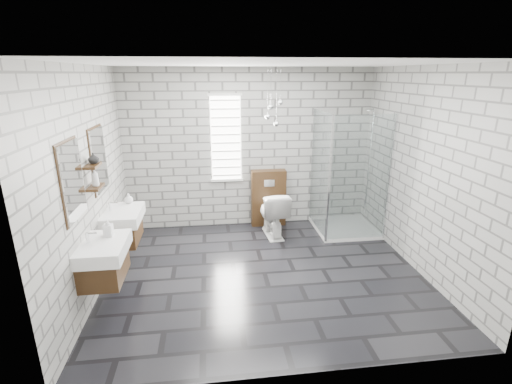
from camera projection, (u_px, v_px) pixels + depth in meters
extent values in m
cube|color=black|center=(265.00, 274.00, 5.05)|extent=(4.20, 3.60, 0.02)
cube|color=white|center=(266.00, 63.00, 4.22)|extent=(4.20, 3.60, 0.02)
cube|color=#A2A29D|center=(249.00, 150.00, 6.34)|extent=(4.20, 0.02, 2.70)
cube|color=#A2A29D|center=(300.00, 239.00, 2.93)|extent=(4.20, 0.02, 2.70)
cube|color=#A2A29D|center=(89.00, 184.00, 4.38)|extent=(0.02, 3.60, 2.70)
cube|color=#A2A29D|center=(423.00, 172.00, 4.89)|extent=(0.02, 3.60, 2.70)
cube|color=#3D2612|center=(104.00, 267.00, 4.10)|extent=(0.42, 0.62, 0.30)
cube|color=silver|center=(123.00, 263.00, 4.12)|extent=(0.02, 0.35, 0.01)
cube|color=white|center=(104.00, 248.00, 4.04)|extent=(0.47, 0.70, 0.15)
cylinder|color=silver|center=(87.00, 238.00, 3.98)|extent=(0.04, 0.04, 0.12)
cylinder|color=silver|center=(92.00, 233.00, 3.97)|extent=(0.10, 0.02, 0.02)
cube|color=white|center=(72.00, 181.00, 3.78)|extent=(0.03, 0.55, 0.80)
cube|color=#3D2612|center=(71.00, 181.00, 3.77)|extent=(0.01, 0.59, 0.84)
cube|color=#3D2612|center=(123.00, 231.00, 5.04)|extent=(0.42, 0.62, 0.30)
cube|color=silver|center=(138.00, 228.00, 5.05)|extent=(0.02, 0.35, 0.01)
cube|color=white|center=(123.00, 216.00, 4.97)|extent=(0.47, 0.70, 0.15)
cylinder|color=silver|center=(110.00, 207.00, 4.91)|extent=(0.04, 0.04, 0.12)
cylinder|color=silver|center=(114.00, 203.00, 4.90)|extent=(0.10, 0.02, 0.02)
cube|color=white|center=(99.00, 160.00, 4.71)|extent=(0.03, 0.55, 0.80)
cube|color=#3D2612|center=(98.00, 160.00, 4.71)|extent=(0.01, 0.59, 0.84)
cube|color=#3D2612|center=(95.00, 187.00, 4.35)|extent=(0.14, 0.30, 0.03)
cube|color=#3D2612|center=(92.00, 166.00, 4.27)|extent=(0.14, 0.30, 0.03)
cube|color=white|center=(226.00, 139.00, 6.21)|extent=(0.50, 0.02, 1.40)
cube|color=silver|center=(225.00, 94.00, 5.98)|extent=(0.56, 0.04, 0.04)
cube|color=silver|center=(227.00, 180.00, 6.42)|extent=(0.56, 0.04, 0.04)
cube|color=silver|center=(227.00, 175.00, 6.39)|extent=(0.48, 0.01, 0.02)
cube|color=silver|center=(227.00, 167.00, 6.34)|extent=(0.48, 0.01, 0.02)
cube|color=silver|center=(226.00, 159.00, 6.30)|extent=(0.48, 0.01, 0.02)
cube|color=silver|center=(226.00, 151.00, 6.26)|extent=(0.48, 0.01, 0.02)
cube|color=silver|center=(226.00, 143.00, 6.21)|extent=(0.48, 0.01, 0.02)
cube|color=silver|center=(226.00, 135.00, 6.17)|extent=(0.48, 0.01, 0.02)
cube|color=silver|center=(226.00, 126.00, 6.13)|extent=(0.48, 0.01, 0.02)
cube|color=silver|center=(225.00, 118.00, 6.09)|extent=(0.48, 0.01, 0.02)
cube|color=silver|center=(225.00, 109.00, 6.04)|extent=(0.48, 0.01, 0.03)
cube|color=silver|center=(225.00, 100.00, 6.00)|extent=(0.48, 0.01, 0.03)
cube|color=#3D2612|center=(268.00, 198.00, 6.54)|extent=(0.60, 0.20, 1.00)
cube|color=silver|center=(269.00, 183.00, 6.35)|extent=(0.18, 0.01, 0.12)
cube|color=white|center=(344.00, 228.00, 6.46)|extent=(1.00, 1.00, 0.06)
cube|color=silver|center=(360.00, 180.00, 5.69)|extent=(1.00, 0.01, 2.00)
cube|color=silver|center=(320.00, 173.00, 6.09)|extent=(0.01, 1.00, 2.00)
cube|color=silver|center=(329.00, 181.00, 5.63)|extent=(0.03, 0.03, 2.00)
cube|color=silver|center=(390.00, 179.00, 5.75)|extent=(0.03, 0.03, 2.00)
cylinder|color=silver|center=(369.00, 164.00, 6.37)|extent=(0.02, 0.02, 1.80)
cylinder|color=silver|center=(370.00, 110.00, 6.08)|extent=(0.14, 0.14, 0.02)
sphere|color=silver|center=(267.00, 117.00, 5.69)|extent=(0.09, 0.09, 0.09)
cylinder|color=silver|center=(268.00, 90.00, 5.57)|extent=(0.01, 0.01, 0.70)
sphere|color=silver|center=(276.00, 124.00, 5.76)|extent=(0.09, 0.09, 0.09)
cylinder|color=silver|center=(277.00, 94.00, 5.62)|extent=(0.01, 0.01, 0.81)
sphere|color=silver|center=(271.00, 107.00, 5.77)|extent=(0.09, 0.09, 0.09)
cylinder|color=silver|center=(271.00, 85.00, 5.67)|extent=(0.01, 0.01, 0.56)
sphere|color=silver|center=(270.00, 107.00, 5.75)|extent=(0.09, 0.09, 0.09)
cylinder|color=silver|center=(270.00, 85.00, 5.65)|extent=(0.01, 0.01, 0.56)
sphere|color=silver|center=(280.00, 102.00, 5.75)|extent=(0.09, 0.09, 0.09)
cylinder|color=silver|center=(280.00, 83.00, 5.66)|extent=(0.01, 0.01, 0.49)
imported|color=white|center=(273.00, 213.00, 6.14)|extent=(0.49, 0.79, 0.77)
imported|color=#B2B2B2|center=(108.00, 228.00, 4.14)|extent=(0.10, 0.10, 0.21)
imported|color=#B2B2B2|center=(129.00, 198.00, 5.20)|extent=(0.13, 0.13, 0.14)
imported|color=#B2B2B2|center=(95.00, 177.00, 4.31)|extent=(0.10, 0.10, 0.22)
imported|color=#B2B2B2|center=(93.00, 158.00, 4.29)|extent=(0.14, 0.14, 0.13)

